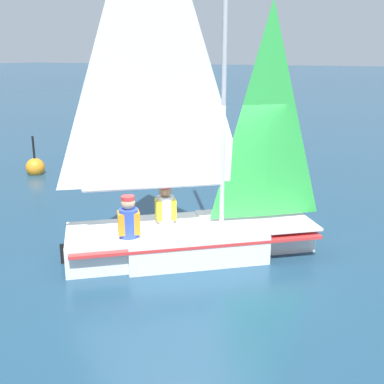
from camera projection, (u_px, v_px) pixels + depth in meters
The scene contains 5 objects.
ground_plane at pixel (192, 252), 8.29m from camera, with size 260.00×260.00×0.00m, color navy.
sailboat_main at pixel (189, 204), 8.03m from camera, with size 4.12×3.71×6.15m.
sailor_helm at pixel (166, 214), 8.29m from camera, with size 0.43×0.42×1.16m.
sailor_crew at pixel (129, 228), 7.63m from camera, with size 0.43×0.42×1.16m.
buoy_marker at pixel (35, 167), 13.63m from camera, with size 0.53×0.53×1.16m.
Camera 1 is at (-3.42, 6.87, 3.31)m, focal length 45.00 mm.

